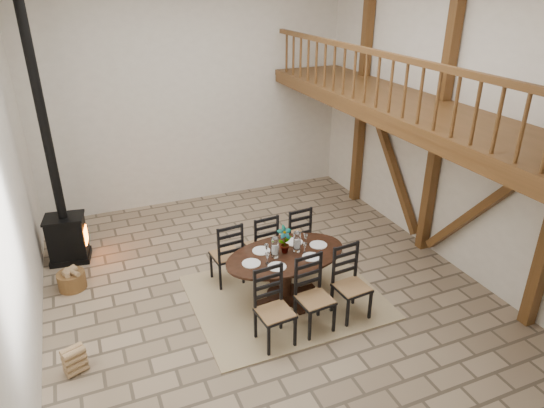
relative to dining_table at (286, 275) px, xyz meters
name	(u,v)px	position (x,y,z in m)	size (l,w,h in m)	color
ground	(262,285)	(-0.22, 0.48, -0.43)	(8.00, 8.00, 0.00)	#988165
room_shell	(332,106)	(0.97, 0.48, 2.58)	(7.02, 8.02, 5.01)	silver
rug	(285,297)	(0.00, 0.00, -0.42)	(3.00, 2.50, 0.02)	tan
dining_table	(286,275)	(0.00, 0.00, 0.00)	(2.11, 2.38, 1.30)	black
wood_stove	(61,206)	(-3.23, 2.64, 0.68)	(0.77, 0.63, 5.00)	black
log_basket	(72,280)	(-3.24, 1.65, -0.27)	(0.46, 0.46, 0.38)	brown
log_stack	(75,360)	(-3.28, -0.44, -0.23)	(0.34, 0.28, 0.39)	tan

